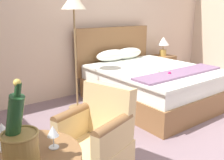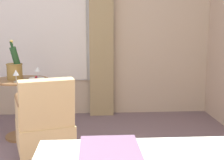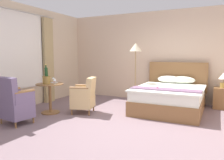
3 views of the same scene
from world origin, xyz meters
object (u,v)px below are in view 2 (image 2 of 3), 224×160
object	(u,v)px
side_table_round	(22,104)
wine_glass_near_bucket	(16,73)
wine_glass_near_edge	(38,70)
armchair_by_window	(45,123)
champagne_bucket	(15,68)
snack_plate	(37,78)

from	to	relation	value
side_table_round	wine_glass_near_bucket	bearing A→B (deg)	-4.81
wine_glass_near_edge	armchair_by_window	world-z (taller)	armchair_by_window
champagne_bucket	snack_plate	size ratio (longest dim) A/B	2.52
champagne_bucket	armchair_by_window	xyz separation A→B (m)	(0.78, 0.46, -0.45)
wine_glass_near_bucket	snack_plate	size ratio (longest dim) A/B	0.75
side_table_round	armchair_by_window	bearing A→B (deg)	27.01
side_table_round	wine_glass_near_edge	bearing A→B (deg)	104.28
champagne_bucket	snack_plate	bearing A→B (deg)	87.88
champagne_bucket	wine_glass_near_bucket	size ratio (longest dim) A/B	3.33
side_table_round	wine_glass_near_bucket	distance (m)	0.45
wine_glass_near_edge	snack_plate	size ratio (longest dim) A/B	0.78
wine_glass_near_bucket	armchair_by_window	distance (m)	0.81
wine_glass_near_edge	armchair_by_window	size ratio (longest dim) A/B	0.17
wine_glass_near_edge	armchair_by_window	distance (m)	0.92
wine_glass_near_bucket	armchair_by_window	xyz separation A→B (m)	(0.57, 0.40, -0.42)
side_table_round	wine_glass_near_edge	distance (m)	0.46
side_table_round	snack_plate	xyz separation A→B (m)	(-0.02, 0.18, 0.32)
snack_plate	armchair_by_window	size ratio (longest dim) A/B	0.21
armchair_by_window	side_table_round	bearing A→B (deg)	-152.99
armchair_by_window	wine_glass_near_bucket	bearing A→B (deg)	-145.08
wine_glass_near_bucket	side_table_round	bearing A→B (deg)	175.19
champagne_bucket	armchair_by_window	distance (m)	1.01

